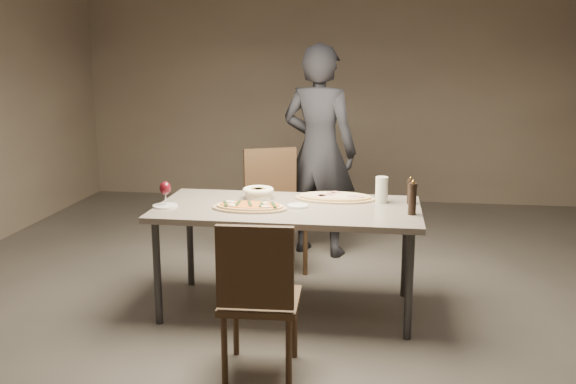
# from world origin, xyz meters

# --- Properties ---
(room) EXTENTS (7.00, 7.00, 7.00)m
(room) POSITION_xyz_m (0.00, 0.00, 1.40)
(room) COLOR #59534C
(room) RESTS_ON ground
(dining_table) EXTENTS (1.80, 0.90, 0.75)m
(dining_table) POSITION_xyz_m (0.00, 0.00, 0.69)
(dining_table) COLOR slate
(dining_table) RESTS_ON ground
(zucchini_pizza) EXTENTS (0.51, 0.28, 0.05)m
(zucchini_pizza) POSITION_xyz_m (-0.24, -0.12, 0.77)
(zucchini_pizza) COLOR tan
(zucchini_pizza) RESTS_ON dining_table
(ham_pizza) EXTENTS (0.57, 0.32, 0.04)m
(ham_pizza) POSITION_xyz_m (0.30, 0.25, 0.77)
(ham_pizza) COLOR tan
(ham_pizza) RESTS_ON dining_table
(bread_basket) EXTENTS (0.22, 0.22, 0.08)m
(bread_basket) POSITION_xyz_m (-0.25, 0.20, 0.80)
(bread_basket) COLOR beige
(bread_basket) RESTS_ON dining_table
(oil_dish) EXTENTS (0.14, 0.14, 0.02)m
(oil_dish) POSITION_xyz_m (0.07, -0.02, 0.76)
(oil_dish) COLOR white
(oil_dish) RESTS_ON dining_table
(pepper_mill_left) EXTENTS (0.05, 0.05, 0.19)m
(pepper_mill_left) POSITION_xyz_m (0.83, 0.20, 0.84)
(pepper_mill_left) COLOR black
(pepper_mill_left) RESTS_ON dining_table
(pepper_mill_right) EXTENTS (0.06, 0.06, 0.23)m
(pepper_mill_right) POSITION_xyz_m (0.83, -0.11, 0.86)
(pepper_mill_right) COLOR black
(pepper_mill_right) RESTS_ON dining_table
(carafe) EXTENTS (0.09, 0.09, 0.18)m
(carafe) POSITION_xyz_m (0.63, 0.21, 0.84)
(carafe) COLOR silver
(carafe) RESTS_ON dining_table
(wine_glass) EXTENTS (0.08, 0.08, 0.17)m
(wine_glass) POSITION_xyz_m (-0.83, -0.12, 0.87)
(wine_glass) COLOR silver
(wine_glass) RESTS_ON dining_table
(side_plate) EXTENTS (0.17, 0.17, 0.01)m
(side_plate) POSITION_xyz_m (-0.83, -0.13, 0.76)
(side_plate) COLOR white
(side_plate) RESTS_ON dining_table
(chair_near) EXTENTS (0.45, 0.45, 0.91)m
(chair_near) POSITION_xyz_m (-0.02, -0.99, 0.51)
(chair_near) COLOR #3F2B1A
(chair_near) RESTS_ON ground
(chair_far) EXTENTS (0.62, 0.62, 0.99)m
(chair_far) POSITION_xyz_m (-0.25, 0.91, 0.56)
(chair_far) COLOR #3F2B1A
(chair_far) RESTS_ON ground
(diner) EXTENTS (0.78, 0.62, 1.86)m
(diner) POSITION_xyz_m (0.08, 1.33, 0.93)
(diner) COLOR black
(diner) RESTS_ON ground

